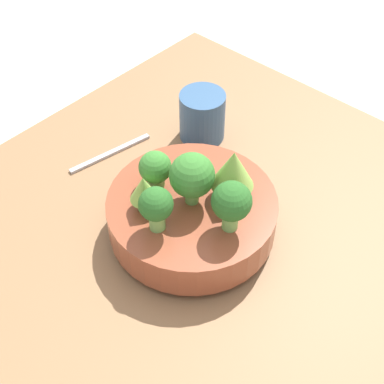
# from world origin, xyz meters

# --- Properties ---
(ground_plane) EXTENTS (6.00, 6.00, 0.00)m
(ground_plane) POSITION_xyz_m (0.00, 0.00, 0.00)
(ground_plane) COLOR beige
(table) EXTENTS (1.02, 0.89, 0.04)m
(table) POSITION_xyz_m (0.00, 0.00, 0.02)
(table) COLOR olive
(table) RESTS_ON ground_plane
(bowl) EXTENTS (0.28, 0.28, 0.08)m
(bowl) POSITION_xyz_m (-0.02, -0.01, 0.08)
(bowl) COLOR brown
(bowl) RESTS_ON table
(broccoli_floret_right) EXTENTS (0.05, 0.05, 0.08)m
(broccoli_floret_right) POSITION_xyz_m (0.05, -0.02, 0.17)
(broccoli_floret_right) COLOR #7AB256
(broccoli_floret_right) RESTS_ON bowl
(broccoli_floret_back) EXTENTS (0.06, 0.06, 0.09)m
(broccoli_floret_back) POSITION_xyz_m (-0.02, 0.06, 0.17)
(broccoli_floret_back) COLOR #7AB256
(broccoli_floret_back) RESTS_ON bowl
(romanesco_piece_near) EXTENTS (0.05, 0.05, 0.07)m
(romanesco_piece_near) POSITION_xyz_m (0.04, -0.06, 0.16)
(romanesco_piece_near) COLOR #609347
(romanesco_piece_near) RESTS_ON bowl
(broccoli_floret_center) EXTENTS (0.07, 0.07, 0.09)m
(broccoli_floret_center) POSITION_xyz_m (-0.02, -0.01, 0.17)
(broccoli_floret_center) COLOR #6BA34C
(broccoli_floret_center) RESTS_ON bowl
(romanesco_piece_far) EXTENTS (0.07, 0.07, 0.10)m
(romanesco_piece_far) POSITION_xyz_m (-0.07, 0.03, 0.18)
(romanesco_piece_far) COLOR #609347
(romanesco_piece_far) RESTS_ON bowl
(broccoli_floret_front) EXTENTS (0.05, 0.05, 0.07)m
(broccoli_floret_front) POSITION_xyz_m (-0.01, -0.08, 0.15)
(broccoli_floret_front) COLOR #6BA34C
(broccoli_floret_front) RESTS_ON bowl
(cup) EXTENTS (0.09, 0.09, 0.10)m
(cup) POSITION_xyz_m (-0.22, -0.17, 0.09)
(cup) COLOR #33567F
(cup) RESTS_ON table
(fork) EXTENTS (0.17, 0.04, 0.01)m
(fork) POSITION_xyz_m (-0.06, -0.26, 0.04)
(fork) COLOR #B2B2B7
(fork) RESTS_ON table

